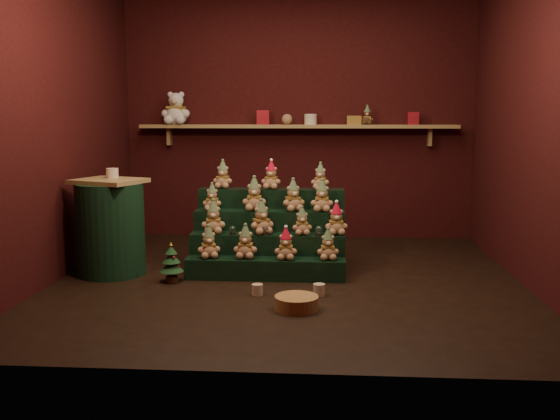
# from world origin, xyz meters

# --- Properties ---
(ground) EXTENTS (4.00, 4.00, 0.00)m
(ground) POSITION_xyz_m (0.00, 0.00, 0.00)
(ground) COLOR black
(ground) RESTS_ON ground
(back_wall) EXTENTS (4.00, 0.10, 2.80)m
(back_wall) POSITION_xyz_m (0.00, 2.05, 1.40)
(back_wall) COLOR black
(back_wall) RESTS_ON ground
(front_wall) EXTENTS (4.00, 0.10, 2.80)m
(front_wall) POSITION_xyz_m (0.00, -2.05, 1.40)
(front_wall) COLOR black
(front_wall) RESTS_ON ground
(left_wall) EXTENTS (0.10, 4.00, 2.80)m
(left_wall) POSITION_xyz_m (-2.05, 0.00, 1.40)
(left_wall) COLOR black
(left_wall) RESTS_ON ground
(right_wall) EXTENTS (0.10, 4.00, 2.80)m
(right_wall) POSITION_xyz_m (2.05, 0.00, 1.40)
(right_wall) COLOR black
(right_wall) RESTS_ON ground
(back_shelf) EXTENTS (3.60, 0.26, 0.24)m
(back_shelf) POSITION_xyz_m (0.00, 1.87, 1.29)
(back_shelf) COLOR tan
(back_shelf) RESTS_ON ground
(riser_tier_front) EXTENTS (1.40, 0.22, 0.18)m
(riser_tier_front) POSITION_xyz_m (-0.20, 0.03, 0.09)
(riser_tier_front) COLOR black
(riser_tier_front) RESTS_ON ground
(riser_tier_midfront) EXTENTS (1.40, 0.22, 0.36)m
(riser_tier_midfront) POSITION_xyz_m (-0.20, 0.25, 0.18)
(riser_tier_midfront) COLOR black
(riser_tier_midfront) RESTS_ON ground
(riser_tier_midback) EXTENTS (1.40, 0.22, 0.54)m
(riser_tier_midback) POSITION_xyz_m (-0.20, 0.47, 0.27)
(riser_tier_midback) COLOR black
(riser_tier_midback) RESTS_ON ground
(riser_tier_back) EXTENTS (1.40, 0.22, 0.72)m
(riser_tier_back) POSITION_xyz_m (-0.20, 0.69, 0.36)
(riser_tier_back) COLOR black
(riser_tier_back) RESTS_ON ground
(teddy_0) EXTENTS (0.25, 0.23, 0.28)m
(teddy_0) POSITION_xyz_m (-0.70, 0.03, 0.32)
(teddy_0) COLOR tan
(teddy_0) RESTS_ON riser_tier_front
(teddy_1) EXTENTS (0.21, 0.19, 0.29)m
(teddy_1) POSITION_xyz_m (-0.37, 0.04, 0.33)
(teddy_1) COLOR tan
(teddy_1) RESTS_ON riser_tier_front
(teddy_2) EXTENTS (0.20, 0.18, 0.28)m
(teddy_2) POSITION_xyz_m (-0.02, 0.01, 0.32)
(teddy_2) COLOR tan
(teddy_2) RESTS_ON riser_tier_front
(teddy_3) EXTENTS (0.21, 0.19, 0.27)m
(teddy_3) POSITION_xyz_m (0.35, 0.03, 0.31)
(teddy_3) COLOR tan
(teddy_3) RESTS_ON riser_tier_front
(teddy_4) EXTENTS (0.24, 0.22, 0.30)m
(teddy_4) POSITION_xyz_m (-0.69, 0.24, 0.51)
(teddy_4) COLOR tan
(teddy_4) RESTS_ON riser_tier_midfront
(teddy_5) EXTENTS (0.29, 0.28, 0.31)m
(teddy_5) POSITION_xyz_m (-0.25, 0.24, 0.51)
(teddy_5) COLOR tan
(teddy_5) RESTS_ON riser_tier_midfront
(teddy_6) EXTENTS (0.20, 0.19, 0.25)m
(teddy_6) POSITION_xyz_m (0.11, 0.23, 0.48)
(teddy_6) COLOR tan
(teddy_6) RESTS_ON riser_tier_midfront
(teddy_7) EXTENTS (0.22, 0.20, 0.29)m
(teddy_7) POSITION_xyz_m (0.42, 0.25, 0.50)
(teddy_7) COLOR tan
(teddy_7) RESTS_ON riser_tier_midfront
(teddy_8) EXTENTS (0.18, 0.17, 0.25)m
(teddy_8) POSITION_xyz_m (-0.74, 0.45, 0.66)
(teddy_8) COLOR tan
(teddy_8) RESTS_ON riser_tier_midback
(teddy_9) EXTENTS (0.23, 0.21, 0.31)m
(teddy_9) POSITION_xyz_m (-0.34, 0.46, 0.70)
(teddy_9) COLOR tan
(teddy_9) RESTS_ON riser_tier_midback
(teddy_10) EXTENTS (0.27, 0.26, 0.29)m
(teddy_10) POSITION_xyz_m (0.02, 0.46, 0.69)
(teddy_10) COLOR tan
(teddy_10) RESTS_ON riser_tier_midback
(teddy_11) EXTENTS (0.21, 0.19, 0.29)m
(teddy_11) POSITION_xyz_m (0.29, 0.45, 0.69)
(teddy_11) COLOR tan
(teddy_11) RESTS_ON riser_tier_midback
(teddy_12) EXTENTS (0.21, 0.19, 0.27)m
(teddy_12) POSITION_xyz_m (-0.67, 0.70, 0.85)
(teddy_12) COLOR tan
(teddy_12) RESTS_ON riser_tier_back
(teddy_13) EXTENTS (0.21, 0.19, 0.27)m
(teddy_13) POSITION_xyz_m (-0.20, 0.68, 0.85)
(teddy_13) COLOR tan
(teddy_13) RESTS_ON riser_tier_back
(teddy_14) EXTENTS (0.20, 0.18, 0.25)m
(teddy_14) POSITION_xyz_m (0.27, 0.70, 0.84)
(teddy_14) COLOR tan
(teddy_14) RESTS_ON riser_tier_back
(snow_globe_a) EXTENTS (0.06, 0.06, 0.08)m
(snow_globe_a) POSITION_xyz_m (-0.51, 0.19, 0.40)
(snow_globe_a) COLOR black
(snow_globe_a) RESTS_ON riser_tier_midfront
(snow_globe_b) EXTENTS (0.06, 0.06, 0.08)m
(snow_globe_b) POSITION_xyz_m (-0.21, 0.19, 0.40)
(snow_globe_b) COLOR black
(snow_globe_b) RESTS_ON riser_tier_midfront
(snow_globe_c) EXTENTS (0.06, 0.06, 0.09)m
(snow_globe_c) POSITION_xyz_m (0.27, 0.19, 0.40)
(snow_globe_c) COLOR black
(snow_globe_c) RESTS_ON riser_tier_midfront
(side_table) EXTENTS (0.69, 0.64, 0.86)m
(side_table) POSITION_xyz_m (-1.60, 0.10, 0.43)
(side_table) COLOR tan
(side_table) RESTS_ON ground
(table_ornament) EXTENTS (0.11, 0.11, 0.09)m
(table_ornament) POSITION_xyz_m (-1.60, 0.20, 0.91)
(table_ornament) COLOR beige
(table_ornament) RESTS_ON side_table
(mini_christmas_tree) EXTENTS (0.21, 0.21, 0.35)m
(mini_christmas_tree) POSITION_xyz_m (-0.99, -0.14, 0.17)
(mini_christmas_tree) COLOR #402917
(mini_christmas_tree) RESTS_ON ground
(mug_left) EXTENTS (0.09, 0.09, 0.09)m
(mug_left) POSITION_xyz_m (-0.22, -0.49, 0.04)
(mug_left) COLOR beige
(mug_left) RESTS_ON ground
(mug_right) EXTENTS (0.09, 0.09, 0.09)m
(mug_right) POSITION_xyz_m (0.28, -0.46, 0.05)
(mug_right) COLOR beige
(mug_right) RESTS_ON ground
(wicker_basket) EXTENTS (0.41, 0.41, 0.10)m
(wicker_basket) POSITION_xyz_m (0.11, -0.84, 0.05)
(wicker_basket) COLOR #9E693F
(wicker_basket) RESTS_ON ground
(white_bear) EXTENTS (0.35, 0.32, 0.47)m
(white_bear) POSITION_xyz_m (-1.39, 1.84, 1.55)
(white_bear) COLOR silver
(white_bear) RESTS_ON back_shelf
(brown_bear) EXTENTS (0.16, 0.15, 0.21)m
(brown_bear) POSITION_xyz_m (0.78, 1.84, 1.42)
(brown_bear) COLOR #4C3319
(brown_bear) RESTS_ON back_shelf
(gift_tin_red_a) EXTENTS (0.14, 0.14, 0.16)m
(gift_tin_red_a) POSITION_xyz_m (-0.39, 1.85, 1.40)
(gift_tin_red_a) COLOR maroon
(gift_tin_red_a) RESTS_ON back_shelf
(gift_tin_cream) EXTENTS (0.14, 0.14, 0.12)m
(gift_tin_cream) POSITION_xyz_m (0.15, 1.85, 1.38)
(gift_tin_cream) COLOR beige
(gift_tin_cream) RESTS_ON back_shelf
(gift_tin_red_b) EXTENTS (0.12, 0.12, 0.14)m
(gift_tin_red_b) POSITION_xyz_m (1.29, 1.85, 1.39)
(gift_tin_red_b) COLOR maroon
(gift_tin_red_b) RESTS_ON back_shelf
(shelf_plush_ball) EXTENTS (0.12, 0.12, 0.12)m
(shelf_plush_ball) POSITION_xyz_m (-0.12, 1.85, 1.38)
(shelf_plush_ball) COLOR tan
(shelf_plush_ball) RESTS_ON back_shelf
(scarf_gift_box) EXTENTS (0.16, 0.10, 0.10)m
(scarf_gift_box) POSITION_xyz_m (0.64, 1.85, 1.37)
(scarf_gift_box) COLOR #C86A1C
(scarf_gift_box) RESTS_ON back_shelf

